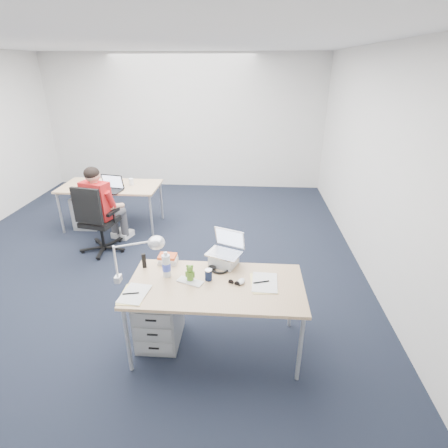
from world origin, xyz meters
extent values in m
plane|color=black|center=(0.00, 0.00, 0.00)|extent=(7.00, 7.00, 0.00)
cube|color=silver|center=(0.00, 3.50, 1.40)|extent=(6.00, 0.02, 2.80)
cube|color=silver|center=(3.00, 0.00, 1.40)|extent=(0.02, 7.00, 2.80)
cube|color=white|center=(0.00, 0.00, 2.80)|extent=(6.00, 7.00, 0.01)
cube|color=tan|center=(1.15, -1.55, 0.71)|extent=(1.60, 0.80, 0.03)
cylinder|color=#B7BABC|center=(0.40, -1.90, 0.35)|extent=(0.04, 0.04, 0.70)
cylinder|color=#B7BABC|center=(1.90, -1.90, 0.35)|extent=(0.04, 0.04, 0.70)
cylinder|color=#B7BABC|center=(0.40, -1.20, 0.35)|extent=(0.04, 0.04, 0.70)
cylinder|color=#B7BABC|center=(1.90, -1.20, 0.35)|extent=(0.04, 0.04, 0.70)
cube|color=tan|center=(-0.86, 1.18, 0.71)|extent=(1.60, 0.80, 0.03)
cylinder|color=#B7BABC|center=(-1.61, 0.83, 0.35)|extent=(0.04, 0.04, 0.70)
cylinder|color=#B7BABC|center=(-0.11, 0.83, 0.35)|extent=(0.04, 0.04, 0.70)
cylinder|color=#B7BABC|center=(-1.61, 1.53, 0.35)|extent=(0.04, 0.04, 0.70)
cylinder|color=#B7BABC|center=(-0.11, 1.53, 0.35)|extent=(0.04, 0.04, 0.70)
cylinder|color=black|center=(-0.73, 0.32, 0.25)|extent=(0.04, 0.04, 0.41)
cube|color=black|center=(-0.73, 0.32, 0.47)|extent=(0.53, 0.53, 0.07)
cube|color=black|center=(-0.77, 0.10, 0.79)|extent=(0.43, 0.13, 0.51)
cube|color=red|center=(-0.73, 0.33, 0.79)|extent=(0.44, 0.32, 0.55)
sphere|color=tan|center=(-0.73, 0.33, 1.16)|extent=(0.21, 0.21, 0.21)
cube|color=gray|center=(0.58, -1.48, 0.28)|extent=(0.40, 0.50, 0.55)
cube|color=gray|center=(-1.29, 1.17, 0.28)|extent=(0.40, 0.50, 0.55)
cube|color=white|center=(0.91, -1.52, 0.74)|extent=(0.26, 0.18, 0.01)
ellipsoid|color=white|center=(1.38, -1.51, 0.75)|extent=(0.09, 0.11, 0.04)
cylinder|color=#121C3A|center=(1.07, -1.47, 0.79)|extent=(0.08, 0.08, 0.11)
cylinder|color=silver|center=(0.68, -1.44, 0.86)|extent=(0.10, 0.10, 0.25)
cube|color=silver|center=(0.63, -1.20, 0.77)|extent=(0.22, 0.19, 0.08)
cube|color=black|center=(0.42, -1.30, 0.81)|extent=(0.05, 0.04, 0.15)
cube|color=#FFED93|center=(0.45, -1.76, 0.74)|extent=(0.23, 0.32, 0.01)
cube|color=#FFED93|center=(1.58, -1.50, 0.74)|extent=(0.23, 0.32, 0.01)
cylinder|color=white|center=(-0.51, 1.22, 0.79)|extent=(0.09, 0.09, 0.11)
cube|color=white|center=(-1.08, 1.28, 0.73)|extent=(0.23, 0.31, 0.01)
camera|label=1|loc=(1.41, -4.19, 2.55)|focal=28.00mm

